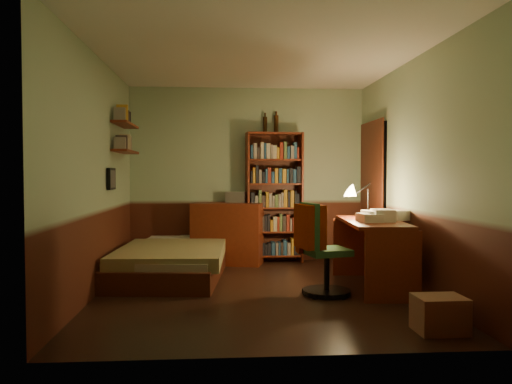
{
  "coord_description": "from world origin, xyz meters",
  "views": [
    {
      "loc": [
        -0.42,
        -5.5,
        1.3
      ],
      "look_at": [
        0.0,
        0.25,
        1.1
      ],
      "focal_mm": 35.0,
      "sensor_mm": 36.0,
      "label": 1
    }
  ],
  "objects": [
    {
      "name": "red_jacket",
      "position": [
        0.57,
        0.02,
        1.28
      ],
      "size": [
        0.25,
        0.41,
        0.47
      ],
      "primitive_type": "cube",
      "rotation": [
        0.0,
        0.0,
        0.1
      ],
      "color": "#942700",
      "rests_on": "office_chair"
    },
    {
      "name": "bookshelf",
      "position": [
        0.39,
        1.85,
        0.96
      ],
      "size": [
        0.84,
        0.33,
        1.92
      ],
      "primitive_type": "cube",
      "rotation": [
        0.0,
        0.0,
        0.1
      ],
      "color": "#622111",
      "rests_on": "ground"
    },
    {
      "name": "bed",
      "position": [
        -1.02,
        0.97,
        0.34
      ],
      "size": [
        1.44,
        2.38,
        0.67
      ],
      "primitive_type": "cube",
      "rotation": [
        0.0,
        0.0,
        -0.1
      ],
      "color": "olive",
      "rests_on": "ground"
    },
    {
      "name": "bottle_left",
      "position": [
        0.26,
        1.96,
        2.04
      ],
      "size": [
        0.08,
        0.08,
        0.24
      ],
      "primitive_type": "cylinder",
      "rotation": [
        0.0,
        0.0,
        0.27
      ],
      "color": "black",
      "rests_on": "bookshelf"
    },
    {
      "name": "framed_picture",
      "position": [
        -1.72,
        0.6,
        1.25
      ],
      "size": [
        0.04,
        0.32,
        0.26
      ],
      "primitive_type": "cube",
      "color": "black",
      "rests_on": "wall_left"
    },
    {
      "name": "dresser",
      "position": [
        -0.3,
        1.76,
        0.44
      ],
      "size": [
        1.09,
        0.73,
        0.89
      ],
      "primitive_type": "cube",
      "rotation": [
        0.0,
        0.0,
        -0.25
      ],
      "color": "#622111",
      "rests_on": "ground"
    },
    {
      "name": "door_trim",
      "position": [
        1.69,
        1.3,
        1.0
      ],
      "size": [
        0.02,
        0.98,
        2.08
      ],
      "primitive_type": "cube",
      "color": "#41190E",
      "rests_on": "ground"
    },
    {
      "name": "doorway",
      "position": [
        1.72,
        1.3,
        1.0
      ],
      "size": [
        0.06,
        0.9,
        2.0
      ],
      "primitive_type": "cube",
      "color": "black",
      "rests_on": "ground"
    },
    {
      "name": "wall_right",
      "position": [
        1.76,
        0.0,
        1.3
      ],
      "size": [
        0.02,
        4.0,
        2.6
      ],
      "primitive_type": "cube",
      "color": "#95B08C",
      "rests_on": "ground"
    },
    {
      "name": "desk",
      "position": [
        1.33,
        0.09,
        0.39
      ],
      "size": [
        0.71,
        1.49,
        0.78
      ],
      "primitive_type": "cube",
      "rotation": [
        0.0,
        0.0,
        -0.07
      ],
      "color": "#622111",
      "rests_on": "ground"
    },
    {
      "name": "wall_shelf_lower",
      "position": [
        -1.64,
        1.1,
        1.6
      ],
      "size": [
        0.2,
        0.9,
        0.03
      ],
      "primitive_type": "cube",
      "color": "#622111",
      "rests_on": "wall_left"
    },
    {
      "name": "wall_front",
      "position": [
        0.0,
        -2.01,
        1.3
      ],
      "size": [
        3.5,
        0.02,
        2.6
      ],
      "primitive_type": "cube",
      "color": "#95B08C",
      "rests_on": "ground"
    },
    {
      "name": "wall_back",
      "position": [
        0.0,
        2.01,
        1.3
      ],
      "size": [
        3.5,
        0.02,
        2.6
      ],
      "primitive_type": "cube",
      "color": "#95B08C",
      "rests_on": "ground"
    },
    {
      "name": "floor",
      "position": [
        0.0,
        0.0,
        -0.01
      ],
      "size": [
        3.5,
        4.0,
        0.02
      ],
      "primitive_type": "cube",
      "color": "black",
      "rests_on": "ground"
    },
    {
      "name": "bottle_right",
      "position": [
        0.43,
        1.96,
        2.06
      ],
      "size": [
        0.09,
        0.09,
        0.27
      ],
      "primitive_type": "cylinder",
      "rotation": [
        0.0,
        0.0,
        -0.28
      ],
      "color": "black",
      "rests_on": "bookshelf"
    },
    {
      "name": "office_chair",
      "position": [
        0.73,
        -0.21,
        0.52
      ],
      "size": [
        0.61,
        0.56,
        1.04
      ],
      "primitive_type": "cube",
      "rotation": [
        0.0,
        0.0,
        0.22
      ],
      "color": "#2D5D31",
      "rests_on": "ground"
    },
    {
      "name": "cardboard_box_b",
      "position": [
        1.56,
        -1.2,
        0.1
      ],
      "size": [
        0.33,
        0.29,
        0.21
      ],
      "primitive_type": "cube",
      "rotation": [
        0.0,
        0.0,
        -0.17
      ],
      "color": "#93684E",
      "rests_on": "ground"
    },
    {
      "name": "ceiling",
      "position": [
        0.0,
        0.0,
        2.61
      ],
      "size": [
        3.5,
        4.0,
        0.02
      ],
      "primitive_type": "cube",
      "color": "silver",
      "rests_on": "wall_back"
    },
    {
      "name": "wall_left",
      "position": [
        -1.76,
        0.0,
        1.3
      ],
      "size": [
        0.02,
        4.0,
        2.6
      ],
      "primitive_type": "cube",
      "color": "#95B08C",
      "rests_on": "ground"
    },
    {
      "name": "wall_shelf_upper",
      "position": [
        -1.64,
        1.1,
        1.95
      ],
      "size": [
        0.2,
        0.9,
        0.03
      ],
      "primitive_type": "cube",
      "color": "#622111",
      "rests_on": "wall_left"
    },
    {
      "name": "desk_lamp",
      "position": [
        1.4,
        0.49,
        1.12
      ],
      "size": [
        0.26,
        0.26,
        0.68
      ],
      "primitive_type": "cone",
      "rotation": [
        0.0,
        0.0,
        -0.31
      ],
      "color": "black",
      "rests_on": "desk"
    },
    {
      "name": "mini_stereo",
      "position": [
        -0.17,
        1.89,
        0.97
      ],
      "size": [
        0.35,
        0.3,
        0.16
      ],
      "primitive_type": "cube",
      "rotation": [
        0.0,
        0.0,
        -0.32
      ],
      "color": "#B2B2B7",
      "rests_on": "dresser"
    },
    {
      "name": "paper_stack",
      "position": [
        1.62,
        0.13,
        0.83
      ],
      "size": [
        0.3,
        0.34,
        0.11
      ],
      "primitive_type": "cube",
      "rotation": [
        0.0,
        0.0,
        0.37
      ],
      "color": "silver",
      "rests_on": "desk"
    },
    {
      "name": "cardboard_box_a",
      "position": [
        1.39,
        -1.54,
        0.15
      ],
      "size": [
        0.4,
        0.32,
        0.3
      ],
      "primitive_type": "cube",
      "rotation": [
        0.0,
        0.0,
        0.01
      ],
      "color": "#93684E",
      "rests_on": "ground"
    }
  ]
}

